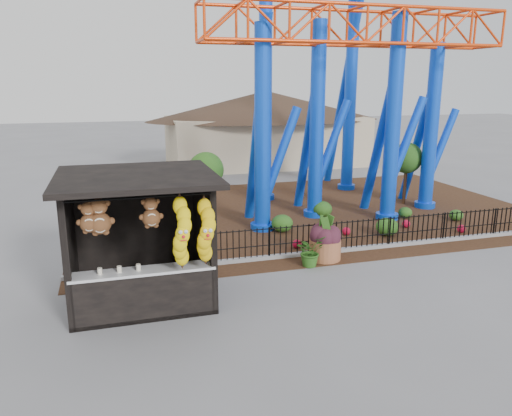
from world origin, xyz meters
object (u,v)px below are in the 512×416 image
object	(u,v)px
prize_booth	(142,243)
potted_plant	(310,251)
terracotta_planter	(325,249)
roller_coaster	(335,47)

from	to	relation	value
prize_booth	potted_plant	xyz separation A→B (m)	(4.72, 1.26, -1.08)
prize_booth	potted_plant	distance (m)	5.00
terracotta_planter	potted_plant	size ratio (longest dim) A/B	1.04
potted_plant	prize_booth	bearing A→B (deg)	170.95
prize_booth	roller_coaster	bearing A→B (deg)	42.17
roller_coaster	potted_plant	size ratio (longest dim) A/B	12.30
terracotta_planter	potted_plant	world-z (taller)	potted_plant
prize_booth	roller_coaster	xyz separation A→B (m)	(8.08, 7.32, 4.92)
prize_booth	terracotta_planter	bearing A→B (deg)	16.96
prize_booth	roller_coaster	distance (m)	11.96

